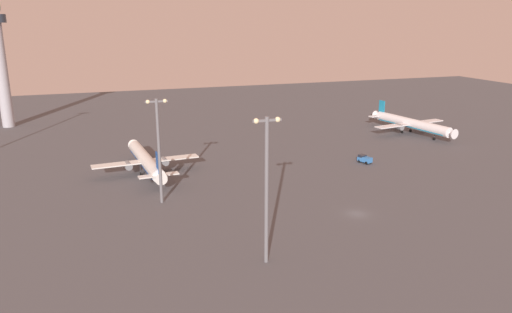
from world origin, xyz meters
TOP-DOWN VIEW (x-y plane):
  - ground_plane at (0.00, 0.00)m, footprint 416.00×416.00m
  - airplane_terminal_side at (-38.44, 43.77)m, footprint 28.27×36.29m
  - airplane_far_stand at (57.25, 60.25)m, footprint 29.99×38.38m
  - baggage_tractor at (21.84, 32.98)m, footprint 3.14×4.54m
  - apron_light_east at (-25.58, -13.63)m, footprint 4.80×0.90m
  - apron_light_central at (-37.97, 20.36)m, footprint 4.80×0.90m

SIDE VIEW (x-z plane):
  - ground_plane at x=0.00m, z-range 0.00..0.00m
  - baggage_tractor at x=21.84m, z-range 0.05..2.30m
  - airplane_terminal_side at x=-38.44m, z-range -1.14..8.17m
  - airplane_far_stand at x=57.25m, z-range -1.20..8.66m
  - apron_light_central at x=-37.97m, z-range 1.81..25.30m
  - apron_light_east at x=-25.58m, z-range 1.83..26.87m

